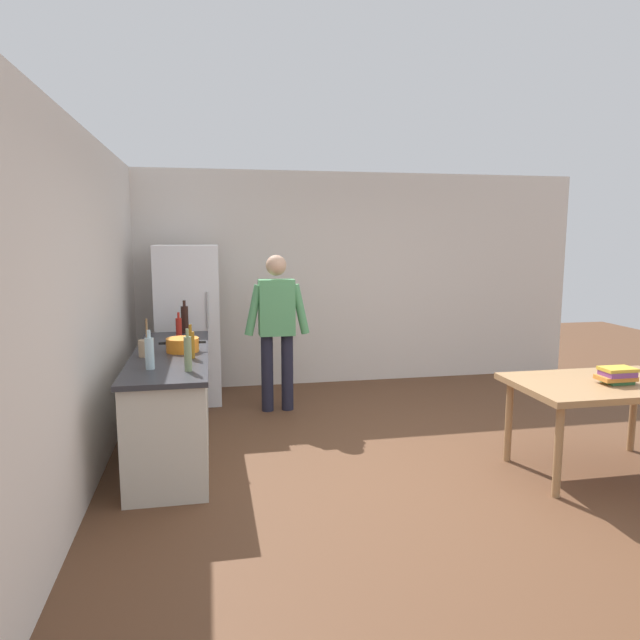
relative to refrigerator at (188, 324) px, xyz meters
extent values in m
plane|color=brown|center=(1.90, -2.40, -0.90)|extent=(14.00, 14.00, 0.00)
cube|color=silver|center=(1.90, 0.60, 0.45)|extent=(6.40, 0.12, 2.70)
cube|color=silver|center=(-0.70, -2.20, 0.45)|extent=(0.12, 5.60, 2.70)
cube|color=beige|center=(-0.10, -1.60, -0.47)|extent=(0.60, 2.12, 0.86)
cube|color=#2D2D33|center=(-0.10, -1.60, -0.02)|extent=(0.64, 2.20, 0.04)
cube|color=white|center=(0.00, 0.00, 0.00)|extent=(0.70, 0.64, 1.80)
cylinder|color=#B2B2B7|center=(0.22, -0.34, 0.20)|extent=(0.02, 0.02, 0.40)
cylinder|color=#1E1E2D|center=(0.84, -0.55, -0.48)|extent=(0.13, 0.13, 0.84)
cylinder|color=#1E1E2D|center=(1.06, -0.55, -0.48)|extent=(0.13, 0.13, 0.84)
cube|color=#519960|center=(0.95, -0.55, 0.24)|extent=(0.38, 0.22, 0.60)
sphere|color=tan|center=(0.95, -0.55, 0.69)|extent=(0.22, 0.22, 0.22)
cylinder|color=#519960|center=(0.70, -0.59, 0.22)|extent=(0.20, 0.09, 0.55)
cylinder|color=#519960|center=(1.20, -0.59, 0.22)|extent=(0.20, 0.09, 0.55)
cube|color=#9E754C|center=(3.30, -2.70, -0.18)|extent=(1.40, 0.90, 0.05)
cylinder|color=#9E754C|center=(2.70, -3.05, -0.55)|extent=(0.06, 0.06, 0.70)
cylinder|color=#9E754C|center=(2.70, -2.35, -0.55)|extent=(0.06, 0.06, 0.70)
cylinder|color=#9E754C|center=(3.90, -2.35, -0.55)|extent=(0.06, 0.06, 0.70)
cylinder|color=orange|center=(0.00, -1.59, 0.06)|extent=(0.28, 0.28, 0.12)
cube|color=black|center=(-0.17, -1.59, 0.08)|extent=(0.06, 0.03, 0.02)
cube|color=black|center=(0.17, -1.59, 0.08)|extent=(0.06, 0.03, 0.02)
cylinder|color=tan|center=(-0.29, -1.74, 0.07)|extent=(0.11, 0.11, 0.14)
cylinder|color=olive|center=(-0.27, -1.73, 0.21)|extent=(0.02, 0.05, 0.22)
cylinder|color=olive|center=(-0.27, -1.75, 0.21)|extent=(0.02, 0.04, 0.22)
cylinder|color=silver|center=(-0.21, -2.22, 0.12)|extent=(0.07, 0.07, 0.24)
cylinder|color=silver|center=(-0.21, -2.22, 0.27)|extent=(0.03, 0.03, 0.06)
cylinder|color=black|center=(-0.01, -0.59, 0.14)|extent=(0.08, 0.08, 0.28)
cylinder|color=black|center=(-0.01, -0.59, 0.31)|extent=(0.03, 0.03, 0.06)
cylinder|color=#996619|center=(0.08, -1.87, 0.11)|extent=(0.06, 0.06, 0.22)
cylinder|color=#996619|center=(0.08, -1.87, 0.25)|extent=(0.03, 0.03, 0.06)
cylinder|color=#B22319|center=(-0.07, -0.77, 0.09)|extent=(0.06, 0.06, 0.18)
cylinder|color=#B22319|center=(-0.07, -0.77, 0.21)|extent=(0.02, 0.02, 0.06)
cylinder|color=gray|center=(0.08, -2.34, 0.13)|extent=(0.06, 0.06, 0.26)
cylinder|color=gray|center=(0.08, -2.34, 0.29)|extent=(0.02, 0.02, 0.06)
cube|color=#387A47|center=(3.38, -2.76, -0.14)|extent=(0.20, 0.15, 0.03)
cube|color=orange|center=(3.35, -2.77, -0.10)|extent=(0.28, 0.17, 0.03)
cube|color=#753D7F|center=(3.36, -2.78, -0.07)|extent=(0.23, 0.17, 0.04)
cube|color=gold|center=(3.36, -2.77, -0.03)|extent=(0.25, 0.17, 0.03)
camera|label=1|loc=(0.24, -6.59, 0.99)|focal=31.98mm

